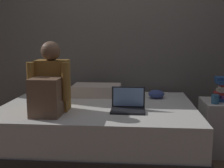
{
  "coord_description": "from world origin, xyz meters",
  "views": [
    {
      "loc": [
        0.18,
        -2.61,
        1.21
      ],
      "look_at": [
        -0.04,
        0.1,
        0.76
      ],
      "focal_mm": 46.38,
      "sensor_mm": 36.0,
      "label": 1
    }
  ],
  "objects_px": {
    "nightstand": "(223,127)",
    "person_sitting": "(50,86)",
    "clothes_pile": "(157,94)",
    "bed": "(99,128)",
    "laptop": "(128,105)",
    "pillow": "(97,90)",
    "mug": "(215,99)"
  },
  "relations": [
    {
      "from": "nightstand",
      "to": "laptop",
      "type": "bearing_deg",
      "value": -161.95
    },
    {
      "from": "laptop",
      "to": "mug",
      "type": "xyz_separation_m",
      "value": [
        0.86,
        0.2,
        0.03
      ]
    },
    {
      "from": "laptop",
      "to": "bed",
      "type": "bearing_deg",
      "value": 143.19
    },
    {
      "from": "pillow",
      "to": "clothes_pile",
      "type": "xyz_separation_m",
      "value": [
        0.71,
        -0.08,
        -0.02
      ]
    },
    {
      "from": "nightstand",
      "to": "clothes_pile",
      "type": "relative_size",
      "value": 2.83
    },
    {
      "from": "bed",
      "to": "nightstand",
      "type": "relative_size",
      "value": 3.62
    },
    {
      "from": "mug",
      "to": "pillow",
      "type": "bearing_deg",
      "value": 158.93
    },
    {
      "from": "nightstand",
      "to": "pillow",
      "type": "xyz_separation_m",
      "value": [
        -1.38,
        0.36,
        0.3
      ]
    },
    {
      "from": "bed",
      "to": "laptop",
      "type": "height_order",
      "value": "laptop"
    },
    {
      "from": "clothes_pile",
      "to": "pillow",
      "type": "bearing_deg",
      "value": 173.56
    },
    {
      "from": "laptop",
      "to": "pillow",
      "type": "distance_m",
      "value": 0.79
    },
    {
      "from": "laptop",
      "to": "clothes_pile",
      "type": "height_order",
      "value": "laptop"
    },
    {
      "from": "nightstand",
      "to": "person_sitting",
      "type": "height_order",
      "value": "person_sitting"
    },
    {
      "from": "person_sitting",
      "to": "nightstand",
      "type": "bearing_deg",
      "value": 14.29
    },
    {
      "from": "laptop",
      "to": "pillow",
      "type": "xyz_separation_m",
      "value": [
        -0.39,
        0.68,
        0.01
      ]
    },
    {
      "from": "nightstand",
      "to": "person_sitting",
      "type": "xyz_separation_m",
      "value": [
        -1.71,
        -0.43,
        0.49
      ]
    },
    {
      "from": "person_sitting",
      "to": "mug",
      "type": "xyz_separation_m",
      "value": [
        1.58,
        0.31,
        -0.17
      ]
    },
    {
      "from": "nightstand",
      "to": "laptop",
      "type": "distance_m",
      "value": 1.08
    },
    {
      "from": "bed",
      "to": "person_sitting",
      "type": "bearing_deg",
      "value": -139.51
    },
    {
      "from": "nightstand",
      "to": "clothes_pile",
      "type": "xyz_separation_m",
      "value": [
        -0.67,
        0.28,
        0.28
      ]
    },
    {
      "from": "pillow",
      "to": "mug",
      "type": "distance_m",
      "value": 1.34
    },
    {
      "from": "pillow",
      "to": "clothes_pile",
      "type": "bearing_deg",
      "value": -6.44
    },
    {
      "from": "bed",
      "to": "mug",
      "type": "bearing_deg",
      "value": -1.53
    },
    {
      "from": "bed",
      "to": "mug",
      "type": "height_order",
      "value": "mug"
    },
    {
      "from": "person_sitting",
      "to": "bed",
      "type": "bearing_deg",
      "value": 40.49
    },
    {
      "from": "person_sitting",
      "to": "mug",
      "type": "distance_m",
      "value": 1.61
    },
    {
      "from": "nightstand",
      "to": "clothes_pile",
      "type": "height_order",
      "value": "clothes_pile"
    },
    {
      "from": "nightstand",
      "to": "clothes_pile",
      "type": "distance_m",
      "value": 0.78
    },
    {
      "from": "nightstand",
      "to": "clothes_pile",
      "type": "bearing_deg",
      "value": 157.31
    },
    {
      "from": "person_sitting",
      "to": "pillow",
      "type": "bearing_deg",
      "value": 67.75
    },
    {
      "from": "clothes_pile",
      "to": "nightstand",
      "type": "bearing_deg",
      "value": -22.69
    },
    {
      "from": "person_sitting",
      "to": "laptop",
      "type": "height_order",
      "value": "person_sitting"
    }
  ]
}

